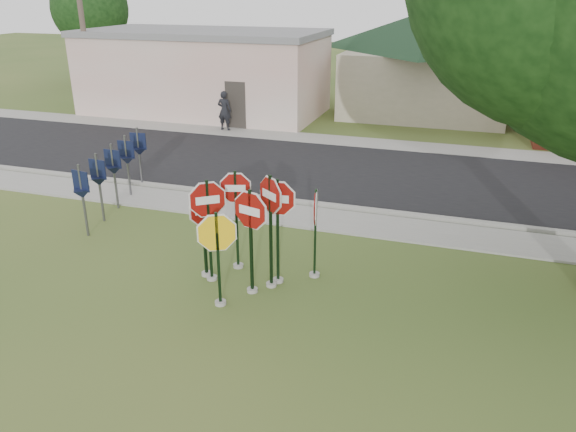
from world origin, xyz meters
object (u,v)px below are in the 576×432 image
(stop_sign_center, at_px, (251,227))
(stop_sign_left, at_px, (208,216))
(stop_sign_yellow, at_px, (218,248))
(pedestrian, at_px, (224,110))
(utility_pole_near, at_px, (81,15))

(stop_sign_center, relative_size, stop_sign_left, 0.99)
(stop_sign_yellow, height_order, pedestrian, stop_sign_yellow)
(pedestrian, bearing_deg, stop_sign_center, 117.53)
(stop_sign_yellow, bearing_deg, stop_sign_center, 57.89)
(stop_sign_center, distance_m, stop_sign_left, 1.11)
(stop_sign_yellow, distance_m, utility_pole_near, 20.63)
(stop_sign_center, distance_m, stop_sign_yellow, 0.86)
(utility_pole_near, distance_m, pedestrian, 8.67)
(utility_pole_near, xyz_separation_m, pedestrian, (7.66, -0.71, -4.01))
(utility_pole_near, bearing_deg, stop_sign_center, -44.62)
(stop_sign_center, relative_size, utility_pole_near, 0.26)
(stop_sign_left, bearing_deg, stop_sign_yellow, -55.56)
(stop_sign_left, bearing_deg, pedestrian, 112.90)
(stop_sign_left, relative_size, utility_pole_near, 0.26)
(stop_sign_left, height_order, utility_pole_near, utility_pole_near)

